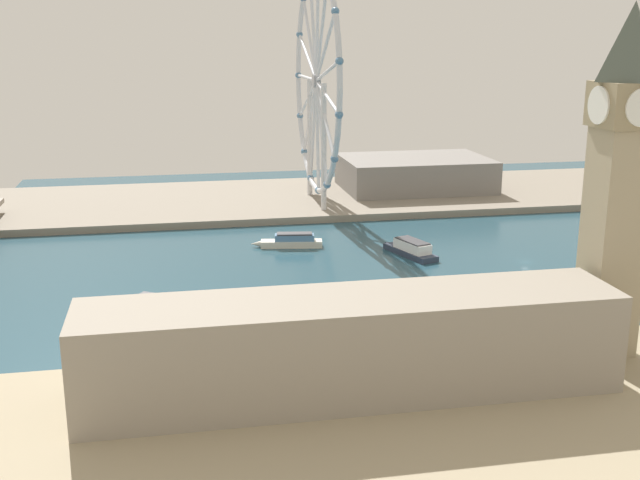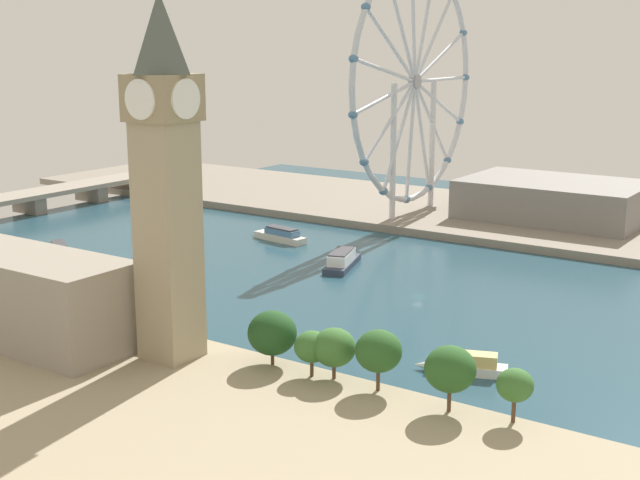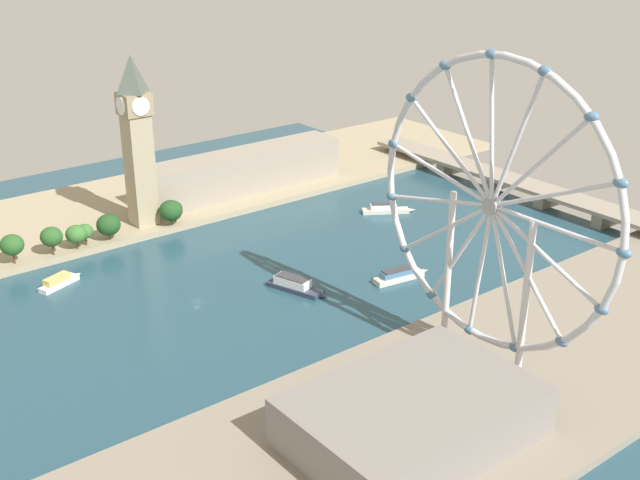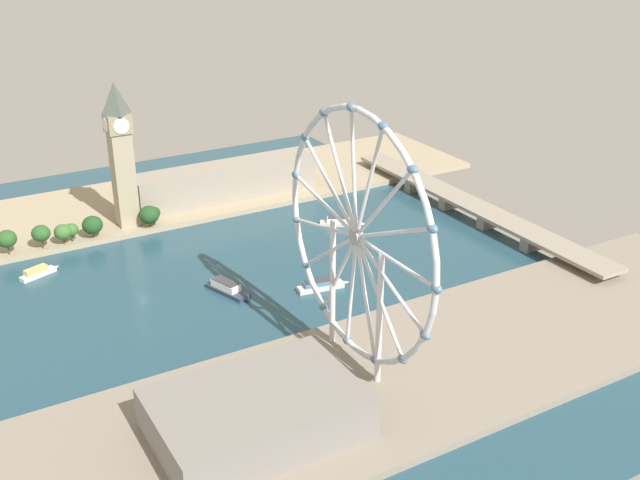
% 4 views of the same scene
% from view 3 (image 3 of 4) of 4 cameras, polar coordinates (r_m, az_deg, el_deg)
% --- Properties ---
extents(ground_plane, '(400.06, 400.06, 0.00)m').
position_cam_3_polar(ground_plane, '(331.42, -8.59, -4.27)').
color(ground_plane, '#234756').
extents(riverbank_left, '(90.00, 520.00, 3.00)m').
position_cam_3_polar(riverbank_left, '(427.10, -16.38, 1.58)').
color(riverbank_left, tan).
rests_on(riverbank_left, ground_plane).
extents(riverbank_right, '(90.00, 520.00, 3.00)m').
position_cam_3_polar(riverbank_right, '(250.67, 5.09, -13.47)').
color(riverbank_right, gray).
rests_on(riverbank_right, ground_plane).
extents(clock_tower, '(13.97, 13.97, 81.45)m').
position_cam_3_polar(clock_tower, '(392.93, -12.64, 6.89)').
color(clock_tower, tan).
rests_on(clock_tower, riverbank_left).
extents(parliament_block, '(22.00, 114.19, 21.49)m').
position_cam_3_polar(parliament_block, '(441.57, -5.36, 4.81)').
color(parliament_block, gray).
rests_on(parliament_block, riverbank_left).
extents(tree_row_embankment, '(12.91, 98.59, 13.39)m').
position_cam_3_polar(tree_row_embankment, '(384.57, -15.55, 0.80)').
color(tree_row_embankment, '#513823').
rests_on(tree_row_embankment, riverbank_left).
extents(ferris_wheel, '(100.31, 3.20, 103.81)m').
position_cam_3_polar(ferris_wheel, '(270.70, 11.89, 2.23)').
color(ferris_wheel, silver).
rests_on(ferris_wheel, riverbank_right).
extents(riverside_hall, '(48.15, 70.50, 15.40)m').
position_cam_3_polar(riverside_hall, '(243.47, 6.51, -12.10)').
color(riverside_hall, gray).
rests_on(riverside_hall, riverbank_right).
extents(river_bridge, '(212.06, 17.80, 8.86)m').
position_cam_3_polar(river_bridge, '(452.48, 13.89, 3.74)').
color(river_bridge, gray).
rests_on(river_bridge, ground_plane).
extents(tour_boat_0, '(8.96, 27.05, 5.32)m').
position_cam_3_polar(tour_boat_0, '(346.37, 5.56, -2.47)').
color(tour_boat_0, beige).
rests_on(tour_boat_0, ground_plane).
extents(tour_boat_1, '(28.62, 14.54, 5.85)m').
position_cam_3_polar(tour_boat_1, '(336.05, -1.79, -3.15)').
color(tour_boat_1, '#2D384C').
rests_on(tour_boat_1, ground_plane).
extents(tour_boat_2, '(11.02, 21.10, 4.95)m').
position_cam_3_polar(tour_boat_2, '(356.48, -17.76, -2.78)').
color(tour_boat_2, white).
rests_on(tour_boat_2, ground_plane).
extents(tour_boat_3, '(18.25, 25.45, 5.14)m').
position_cam_3_polar(tour_boat_3, '(419.77, 4.61, 2.17)').
color(tour_boat_3, beige).
rests_on(tour_boat_3, ground_plane).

